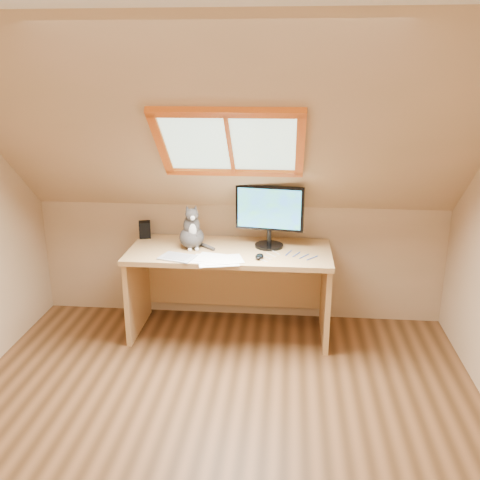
# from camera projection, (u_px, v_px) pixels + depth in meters

# --- Properties ---
(ground) EXTENTS (3.50, 3.50, 0.00)m
(ground) POSITION_uv_depth(u_px,v_px,m) (212.00, 441.00, 3.17)
(ground) COLOR brown
(ground) RESTS_ON ground
(room_shell) EXTENTS (3.52, 3.52, 2.41)m
(room_shell) POSITION_uv_depth(u_px,v_px,m) (205.00, 213.00, 2.64)
(room_shell) COLOR tan
(room_shell) RESTS_ON ground
(desk) EXTENTS (1.61, 0.70, 0.73)m
(desk) POSITION_uv_depth(u_px,v_px,m) (231.00, 273.00, 4.39)
(desk) COLOR tan
(desk) RESTS_ON ground
(monitor) EXTENTS (0.54, 0.23, 0.50)m
(monitor) POSITION_uv_depth(u_px,v_px,m) (269.00, 213.00, 4.23)
(monitor) COLOR black
(monitor) RESTS_ON desk
(cat) EXTENTS (0.26, 0.29, 0.37)m
(cat) POSITION_uv_depth(u_px,v_px,m) (192.00, 232.00, 4.26)
(cat) COLOR #413D3A
(cat) RESTS_ON desk
(desk_speaker) EXTENTS (0.12, 0.12, 0.14)m
(desk_speaker) POSITION_uv_depth(u_px,v_px,m) (145.00, 230.00, 4.54)
(desk_speaker) COLOR black
(desk_speaker) RESTS_ON desk
(graphics_tablet) EXTENTS (0.30, 0.25, 0.01)m
(graphics_tablet) POSITION_uv_depth(u_px,v_px,m) (177.00, 257.00, 4.06)
(graphics_tablet) COLOR #B2B2B7
(graphics_tablet) RESTS_ON desk
(mouse) EXTENTS (0.08, 0.12, 0.03)m
(mouse) POSITION_uv_depth(u_px,v_px,m) (259.00, 256.00, 4.05)
(mouse) COLOR black
(mouse) RESTS_ON desk
(papers) EXTENTS (0.35, 0.30, 0.01)m
(papers) POSITION_uv_depth(u_px,v_px,m) (215.00, 260.00, 4.02)
(papers) COLOR white
(papers) RESTS_ON desk
(cables) EXTENTS (0.51, 0.26, 0.01)m
(cables) POSITION_uv_depth(u_px,v_px,m) (288.00, 256.00, 4.10)
(cables) COLOR silver
(cables) RESTS_ON desk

